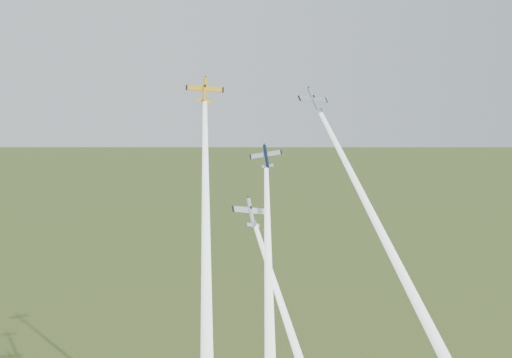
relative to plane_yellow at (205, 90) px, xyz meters
The scene contains 7 objects.
plane_yellow is the anchor object (origin of this frame).
smoke_trail_yellow 39.55m from the plane_yellow, 100.38° to the right, with size 2.65×2.65×72.71m, color white, non-canonical shape.
plane_navy 19.42m from the plane_yellow, 18.37° to the right, with size 7.09×7.03×1.11m, color #0D183C, non-canonical shape.
smoke_trail_navy 48.32m from the plane_yellow, 73.18° to the right, with size 2.65×2.65×61.71m, color white, non-canonical shape.
plane_silver_right 24.57m from the plane_yellow, ahead, with size 8.38×8.31×1.31m, color #A4ABB1, non-canonical shape.
smoke_trail_silver_right 53.68m from the plane_yellow, 36.57° to the right, with size 2.65×2.65×73.10m, color white, non-canonical shape.
plane_silver_low 28.26m from the plane_yellow, 54.50° to the right, with size 8.37×8.30×1.31m, color silver, non-canonical shape.
Camera 1 is at (-33.17, -133.52, 113.74)m, focal length 45.00 mm.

